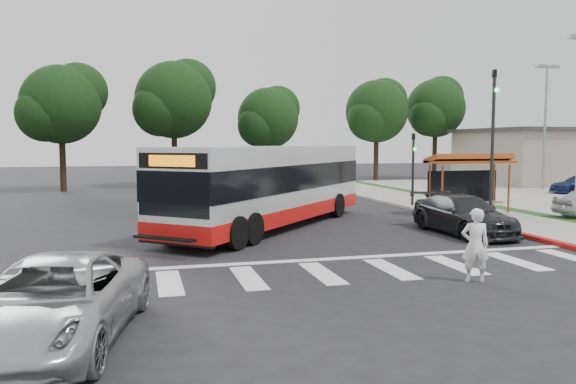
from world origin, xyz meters
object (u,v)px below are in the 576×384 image
object	(u,v)px
pedestrian	(475,245)
silver_suv_south	(53,302)
dark_sedan	(463,215)
transit_bus	(271,187)

from	to	relation	value
pedestrian	silver_suv_south	size ratio (longest dim) A/B	0.35
dark_sedan	silver_suv_south	world-z (taller)	dark_sedan
dark_sedan	silver_suv_south	xyz separation A→B (m)	(-13.41, -8.66, -0.01)
silver_suv_south	transit_bus	bearing A→B (deg)	72.93
transit_bus	silver_suv_south	bearing A→B (deg)	-77.77
silver_suv_south	dark_sedan	bearing A→B (deg)	44.49
pedestrian	silver_suv_south	world-z (taller)	pedestrian
pedestrian	silver_suv_south	distance (m)	9.76
pedestrian	dark_sedan	distance (m)	7.72
pedestrian	dark_sedan	bearing A→B (deg)	-99.11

